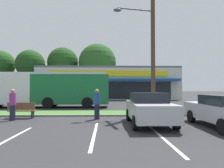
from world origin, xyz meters
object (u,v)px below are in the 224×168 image
bus_stop_bench (22,110)px  car_2 (149,108)px  car_3 (223,111)px  pedestrian_near_bench (13,105)px  city_bus (41,89)px  utility_pole (151,37)px  car_1 (61,97)px  pedestrian_mid (97,104)px

bus_stop_bench → car_2: car_2 is taller
car_3 → pedestrian_near_bench: pedestrian_near_bench is taller
city_bus → bus_stop_bench: city_bus is taller
pedestrian_near_bench → car_2: bearing=-163.2°
utility_pole → bus_stop_bench: size_ratio=6.32×
bus_stop_bench → car_1: bearing=-88.2°
city_bus → car_1: 5.72m
utility_pole → car_3: size_ratio=2.16×
utility_pole → pedestrian_near_bench: utility_pole is taller
city_bus → car_3: 15.38m
pedestrian_near_bench → pedestrian_mid: 4.69m
city_bus → car_2: (8.20, -9.35, -0.96)m
utility_pole → car_3: (2.12, -5.12, -4.63)m
car_2 → pedestrian_near_bench: size_ratio=2.36×
car_2 → pedestrian_near_bench: pedestrian_near_bench is taller
car_2 → car_3: (3.18, -0.94, -0.03)m
city_bus → pedestrian_mid: city_bus is taller
car_2 → pedestrian_mid: pedestrian_mid is taller
car_1 → utility_pole: bearing=-51.3°
pedestrian_mid → utility_pole: bearing=79.7°
bus_stop_bench → car_1: car_1 is taller
utility_pole → pedestrian_mid: (-3.72, -2.39, -4.52)m
car_1 → car_3: car_3 is taller
city_bus → utility_pole: bearing=150.8°
city_bus → pedestrian_mid: (5.55, -7.55, -0.89)m
utility_pole → bus_stop_bench: bearing=-167.1°
bus_stop_bench → car_1: size_ratio=0.37×
car_2 → pedestrian_near_bench: bearing=-101.6°
car_3 → pedestrian_near_bench: bearing=76.9°
car_3 → pedestrian_mid: bearing=64.9°
utility_pole → car_2: bearing=-104.3°
utility_pole → city_bus: bearing=150.9°
city_bus → car_2: city_bus is taller
car_3 → utility_pole: bearing=22.4°
car_2 → pedestrian_mid: (-2.65, 1.80, 0.07)m
car_2 → car_3: car_2 is taller
utility_pole → car_1: utility_pole is taller
car_2 → car_3: 3.32m
car_1 → car_2: (7.54, -14.94, 0.07)m
city_bus → pedestrian_near_bench: city_bus is taller
car_3 → pedestrian_near_bench: (-10.51, 2.44, 0.11)m
bus_stop_bench → utility_pole: bearing=-167.1°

